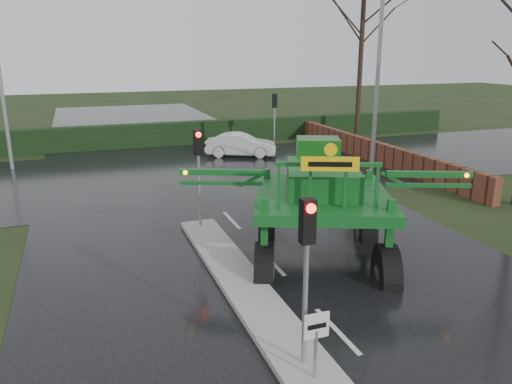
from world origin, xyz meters
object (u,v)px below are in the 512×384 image
object	(u,v)px
crop_sprayer	(265,196)
keep_left_sign	(316,335)
traffic_signal_far	(274,109)
street_light_left_far	(3,52)
white_sedan	(241,156)
street_light_right	(374,52)
traffic_signal_mid	(198,157)
traffic_signal_near	(307,248)

from	to	relation	value
crop_sprayer	keep_left_sign	bearing A→B (deg)	-77.76
traffic_signal_far	street_light_left_far	size ratio (longest dim) A/B	0.35
keep_left_sign	white_sedan	distance (m)	21.13
crop_sprayer	street_light_right	bearing A→B (deg)	66.93
street_light_right	traffic_signal_far	bearing A→B (deg)	101.95
traffic_signal_mid	street_light_left_far	size ratio (longest dim) A/B	0.35
street_light_left_far	crop_sprayer	size ratio (longest dim) A/B	1.27
keep_left_sign	traffic_signal_near	xyz separation A→B (m)	(0.00, 0.49, 1.53)
traffic_signal_far	crop_sprayer	bearing A→B (deg)	67.28
white_sedan	street_light_left_far	bearing A→B (deg)	108.90
traffic_signal_far	street_light_left_far	bearing A→B (deg)	0.03
white_sedan	traffic_signal_mid	bearing A→B (deg)	179.26
street_light_right	street_light_left_far	size ratio (longest dim) A/B	1.00
street_light_right	street_light_left_far	bearing A→B (deg)	153.98
traffic_signal_mid	crop_sprayer	xyz separation A→B (m)	(0.88, -4.00, -0.35)
traffic_signal_far	traffic_signal_mid	bearing A→B (deg)	58.07
traffic_signal_mid	white_sedan	world-z (taller)	traffic_signal_mid
traffic_signal_mid	crop_sprayer	size ratio (longest dim) A/B	0.45
keep_left_sign	street_light_left_far	world-z (taller)	street_light_left_far
crop_sprayer	white_sedan	world-z (taller)	crop_sprayer
traffic_signal_far	street_light_right	bearing A→B (deg)	101.95
traffic_signal_near	white_sedan	distance (m)	20.79
keep_left_sign	traffic_signal_mid	size ratio (longest dim) A/B	0.38
white_sedan	keep_left_sign	bearing A→B (deg)	-170.51
traffic_signal_near	traffic_signal_far	xyz separation A→B (m)	(7.80, 21.02, 0.00)
keep_left_sign	street_light_right	world-z (taller)	street_light_right
street_light_left_far	white_sedan	bearing A→B (deg)	-5.00
street_light_right	crop_sprayer	bearing A→B (deg)	-135.35
street_light_right	white_sedan	size ratio (longest dim) A/B	2.43
street_light_right	white_sedan	distance (m)	10.10
street_light_right	crop_sprayer	xyz separation A→B (m)	(-8.61, -8.51, -3.75)
street_light_left_far	keep_left_sign	bearing A→B (deg)	-72.22
street_light_right	crop_sprayer	size ratio (longest dim) A/B	1.27
keep_left_sign	street_light_left_far	xyz separation A→B (m)	(-6.89, 21.50, 4.93)
traffic_signal_far	white_sedan	size ratio (longest dim) A/B	0.86
street_light_right	traffic_signal_near	bearing A→B (deg)	-126.13
crop_sprayer	white_sedan	distance (m)	16.21
keep_left_sign	traffic_signal_near	distance (m)	1.61
keep_left_sign	crop_sprayer	world-z (taller)	crop_sprayer
traffic_signal_far	street_light_right	xyz separation A→B (m)	(1.69, -8.01, 3.40)
white_sedan	street_light_right	bearing A→B (deg)	-124.64
street_light_right	white_sedan	bearing A→B (deg)	121.46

